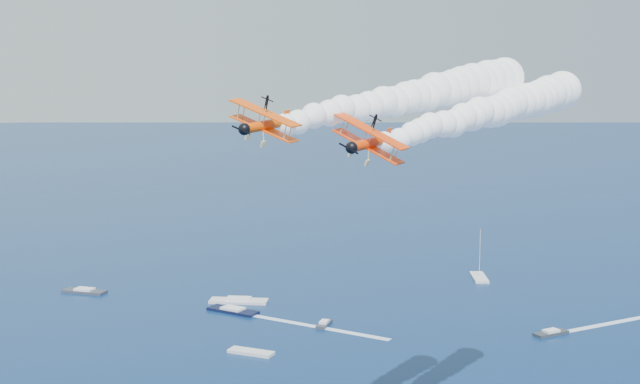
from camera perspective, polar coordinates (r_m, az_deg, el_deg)
name	(u,v)px	position (r m, az deg, el deg)	size (l,w,h in m)	color
biplane_lead	(370,143)	(91.31, 3.37, 3.29)	(8.02, 9.00, 5.42)	#FF3B05
biplane_trail	(266,125)	(84.86, -3.63, 4.49)	(7.35, 8.25, 4.97)	#FF4D05
smoke_trail_lead	(489,112)	(116.50, 11.22, 5.30)	(49.38, 34.77, 10.44)	white
smoke_trail_trail	(415,96)	(108.47, 6.38, 6.42)	(49.53, 34.55, 10.44)	white
spectator_boats	(239,346)	(195.24, -5.47, -10.21)	(213.60, 167.44, 0.70)	black
boat_wakes	(411,358)	(188.75, 6.08, -10.98)	(138.59, 95.20, 0.04)	white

